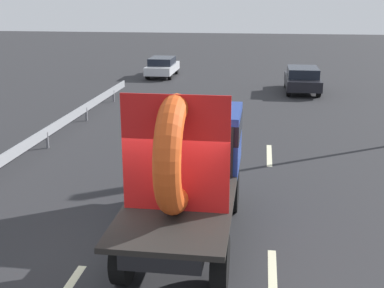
% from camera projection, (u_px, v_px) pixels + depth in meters
% --- Properties ---
extents(ground_plane, '(120.00, 120.00, 0.00)m').
position_uv_depth(ground_plane, '(165.00, 257.00, 9.77)').
color(ground_plane, '#28282B').
extents(flatbed_truck, '(2.02, 5.28, 3.29)m').
position_uv_depth(flatbed_truck, '(190.00, 157.00, 10.54)').
color(flatbed_truck, black).
rests_on(flatbed_truck, ground_plane).
extents(distant_sedan, '(1.71, 3.98, 1.30)m').
position_uv_depth(distant_sedan, '(302.00, 79.00, 26.19)').
color(distant_sedan, black).
rests_on(distant_sedan, ground_plane).
extents(guardrail, '(0.10, 15.34, 0.71)m').
position_uv_depth(guardrail, '(68.00, 119.00, 18.37)').
color(guardrail, gray).
rests_on(guardrail, ground_plane).
extents(lane_dash_left_far, '(0.16, 2.96, 0.01)m').
position_uv_depth(lane_dash_left_far, '(160.00, 152.00, 16.31)').
color(lane_dash_left_far, beige).
rests_on(lane_dash_left_far, ground_plane).
extents(lane_dash_right_far, '(0.16, 2.26, 0.01)m').
position_uv_depth(lane_dash_right_far, '(269.00, 155.00, 15.96)').
color(lane_dash_right_far, beige).
rests_on(lane_dash_right_far, ground_plane).
extents(oncoming_car, '(1.57, 3.66, 1.20)m').
position_uv_depth(oncoming_car, '(162.00, 66.00, 31.21)').
color(oncoming_car, black).
rests_on(oncoming_car, ground_plane).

